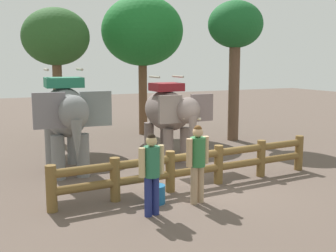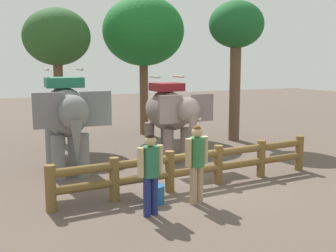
{
  "view_description": "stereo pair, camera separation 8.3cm",
  "coord_description": "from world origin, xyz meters",
  "px_view_note": "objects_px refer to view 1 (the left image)",
  "views": [
    {
      "loc": [
        -5.27,
        -9.4,
        3.31
      ],
      "look_at": [
        0.0,
        1.63,
        1.4
      ],
      "focal_mm": 45.36,
      "sensor_mm": 36.0,
      "label": 1
    },
    {
      "loc": [
        -5.2,
        -9.44,
        3.31
      ],
      "look_at": [
        0.0,
        1.63,
        1.4
      ],
      "focal_mm": 45.36,
      "sensor_mm": 36.0,
      "label": 2
    }
  ],
  "objects_px": {
    "tree_far_right": "(56,39)",
    "tourist_man_in_blue": "(198,159)",
    "tourist_woman_in_black": "(152,169)",
    "feed_bucket": "(155,194)",
    "tree_far_left": "(142,32)",
    "tree_back_center": "(235,30)",
    "log_fence": "(195,165)",
    "elephant_near_left": "(66,115)",
    "elephant_center": "(169,113)"
  },
  "relations": [
    {
      "from": "tree_far_left",
      "to": "tree_far_right",
      "type": "relative_size",
      "value": 1.15
    },
    {
      "from": "log_fence",
      "to": "tourist_man_in_blue",
      "type": "relative_size",
      "value": 4.17
    },
    {
      "from": "elephant_center",
      "to": "tree_back_center",
      "type": "distance_m",
      "value": 5.26
    },
    {
      "from": "elephant_near_left",
      "to": "elephant_center",
      "type": "bearing_deg",
      "value": 4.53
    },
    {
      "from": "elephant_near_left",
      "to": "tourist_man_in_blue",
      "type": "xyz_separation_m",
      "value": [
        2.13,
        -4.02,
        -0.66
      ]
    },
    {
      "from": "log_fence",
      "to": "feed_bucket",
      "type": "xyz_separation_m",
      "value": [
        -1.45,
        -0.68,
        -0.39
      ]
    },
    {
      "from": "tourist_woman_in_black",
      "to": "elephant_center",
      "type": "bearing_deg",
      "value": 60.25
    },
    {
      "from": "elephant_center",
      "to": "tourist_woman_in_black",
      "type": "relative_size",
      "value": 1.81
    },
    {
      "from": "log_fence",
      "to": "elephant_center",
      "type": "distance_m",
      "value": 3.43
    },
    {
      "from": "feed_bucket",
      "to": "elephant_near_left",
      "type": "bearing_deg",
      "value": 108.89
    },
    {
      "from": "elephant_near_left",
      "to": "tourist_woman_in_black",
      "type": "height_order",
      "value": "elephant_near_left"
    },
    {
      "from": "tourist_man_in_blue",
      "to": "tree_far_right",
      "type": "distance_m",
      "value": 9.12
    },
    {
      "from": "log_fence",
      "to": "elephant_near_left",
      "type": "bearing_deg",
      "value": 132.52
    },
    {
      "from": "tourist_woman_in_black",
      "to": "tree_far_right",
      "type": "xyz_separation_m",
      "value": [
        -0.2,
        8.75,
        3.08
      ]
    },
    {
      "from": "elephant_near_left",
      "to": "feed_bucket",
      "type": "xyz_separation_m",
      "value": [
        1.23,
        -3.6,
        -1.51
      ]
    },
    {
      "from": "elephant_near_left",
      "to": "elephant_center",
      "type": "distance_m",
      "value": 3.48
    },
    {
      "from": "tourist_woman_in_black",
      "to": "tree_back_center",
      "type": "height_order",
      "value": "tree_back_center"
    },
    {
      "from": "tree_far_left",
      "to": "tourist_man_in_blue",
      "type": "bearing_deg",
      "value": -104.65
    },
    {
      "from": "tourist_woman_in_black",
      "to": "tourist_man_in_blue",
      "type": "distance_m",
      "value": 1.3
    },
    {
      "from": "tourist_woman_in_black",
      "to": "tourist_man_in_blue",
      "type": "bearing_deg",
      "value": 12.39
    },
    {
      "from": "tourist_woman_in_black",
      "to": "feed_bucket",
      "type": "distance_m",
      "value": 1.14
    },
    {
      "from": "tree_far_right",
      "to": "tree_back_center",
      "type": "bearing_deg",
      "value": -18.21
    },
    {
      "from": "tree_far_left",
      "to": "feed_bucket",
      "type": "relative_size",
      "value": 12.68
    },
    {
      "from": "log_fence",
      "to": "tree_far_right",
      "type": "relative_size",
      "value": 1.45
    },
    {
      "from": "tree_back_center",
      "to": "log_fence",
      "type": "bearing_deg",
      "value": -132.2
    },
    {
      "from": "tourist_man_in_blue",
      "to": "feed_bucket",
      "type": "height_order",
      "value": "tourist_man_in_blue"
    },
    {
      "from": "tree_far_left",
      "to": "feed_bucket",
      "type": "bearing_deg",
      "value": -110.57
    },
    {
      "from": "tourist_man_in_blue",
      "to": "tree_far_left",
      "type": "bearing_deg",
      "value": 75.35
    },
    {
      "from": "tree_far_left",
      "to": "tree_far_right",
      "type": "bearing_deg",
      "value": -169.18
    },
    {
      "from": "tree_back_center",
      "to": "feed_bucket",
      "type": "distance_m",
      "value": 9.5
    },
    {
      "from": "elephant_center",
      "to": "tree_back_center",
      "type": "relative_size",
      "value": 0.57
    },
    {
      "from": "tourist_woman_in_black",
      "to": "elephant_near_left",
      "type": "bearing_deg",
      "value": 101.24
    },
    {
      "from": "elephant_near_left",
      "to": "tree_far_right",
      "type": "height_order",
      "value": "tree_far_right"
    },
    {
      "from": "log_fence",
      "to": "tourist_woman_in_black",
      "type": "height_order",
      "value": "tourist_woman_in_black"
    },
    {
      "from": "elephant_near_left",
      "to": "tourist_man_in_blue",
      "type": "height_order",
      "value": "elephant_near_left"
    },
    {
      "from": "log_fence",
      "to": "tree_far_right",
      "type": "distance_m",
      "value": 8.41
    },
    {
      "from": "feed_bucket",
      "to": "tourist_woman_in_black",
      "type": "bearing_deg",
      "value": -118.61
    },
    {
      "from": "tree_far_right",
      "to": "tourist_man_in_blue",
      "type": "bearing_deg",
      "value": -80.17
    },
    {
      "from": "tree_far_left",
      "to": "tree_far_right",
      "type": "height_order",
      "value": "tree_far_left"
    },
    {
      "from": "tree_far_right",
      "to": "feed_bucket",
      "type": "distance_m",
      "value": 8.97
    },
    {
      "from": "tree_far_left",
      "to": "feed_bucket",
      "type": "height_order",
      "value": "tree_far_left"
    },
    {
      "from": "tree_far_left",
      "to": "tree_back_center",
      "type": "xyz_separation_m",
      "value": [
        2.83,
        -2.95,
        -0.02
      ]
    },
    {
      "from": "feed_bucket",
      "to": "tree_far_left",
      "type": "bearing_deg",
      "value": 69.43
    },
    {
      "from": "tree_back_center",
      "to": "tree_far_right",
      "type": "bearing_deg",
      "value": 161.79
    },
    {
      "from": "tourist_man_in_blue",
      "to": "tourist_woman_in_black",
      "type": "bearing_deg",
      "value": -167.61
    },
    {
      "from": "tourist_man_in_blue",
      "to": "tree_far_left",
      "type": "height_order",
      "value": "tree_far_left"
    },
    {
      "from": "elephant_near_left",
      "to": "tree_far_left",
      "type": "xyz_separation_m",
      "value": [
        4.53,
        5.19,
        2.8
      ]
    },
    {
      "from": "elephant_center",
      "to": "feed_bucket",
      "type": "height_order",
      "value": "elephant_center"
    },
    {
      "from": "tree_back_center",
      "to": "tree_far_left",
      "type": "bearing_deg",
      "value": 133.86
    },
    {
      "from": "elephant_near_left",
      "to": "tree_far_left",
      "type": "relative_size",
      "value": 0.59
    }
  ]
}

